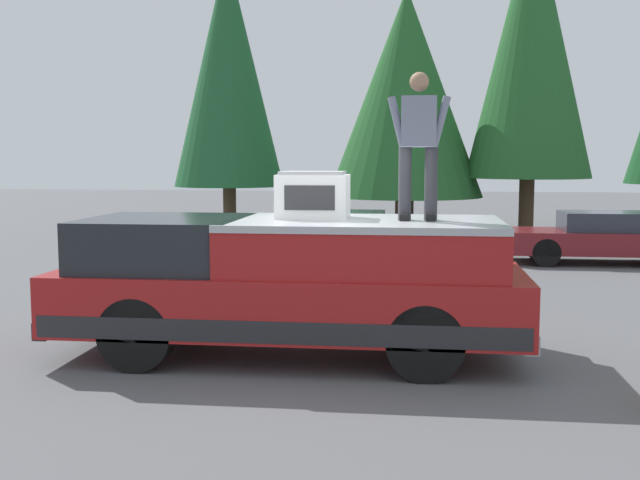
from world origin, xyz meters
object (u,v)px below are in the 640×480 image
object	(u,v)px
pickup_truck	(291,284)
person_on_truck_bed	(418,142)
parked_car_maroon	(600,238)
parked_car_grey	(339,237)
compressor_unit	(313,195)

from	to	relation	value
pickup_truck	person_on_truck_bed	distance (m)	2.25
parked_car_maroon	parked_car_grey	size ratio (longest dim) A/B	1.00
person_on_truck_bed	parked_car_grey	size ratio (longest dim) A/B	0.41
pickup_truck	person_on_truck_bed	world-z (taller)	person_on_truck_bed
pickup_truck	parked_car_maroon	distance (m)	10.45
parked_car_grey	parked_car_maroon	bearing A→B (deg)	-84.99
parked_car_grey	compressor_unit	bearing A→B (deg)	-176.58
person_on_truck_bed	compressor_unit	bearing A→B (deg)	81.78
compressor_unit	parked_car_maroon	xyz separation A→B (m)	(8.62, -5.37, -1.35)
compressor_unit	pickup_truck	bearing A→B (deg)	125.61
pickup_truck	compressor_unit	distance (m)	1.10
person_on_truck_bed	parked_car_grey	distance (m)	8.70
compressor_unit	parked_car_grey	size ratio (longest dim) A/B	0.20
pickup_truck	person_on_truck_bed	xyz separation A→B (m)	(-0.00, -1.49, 1.68)
parked_car_maroon	compressor_unit	bearing A→B (deg)	148.11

